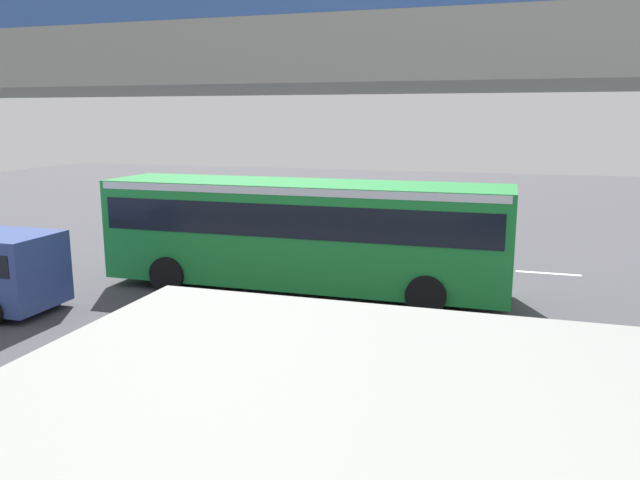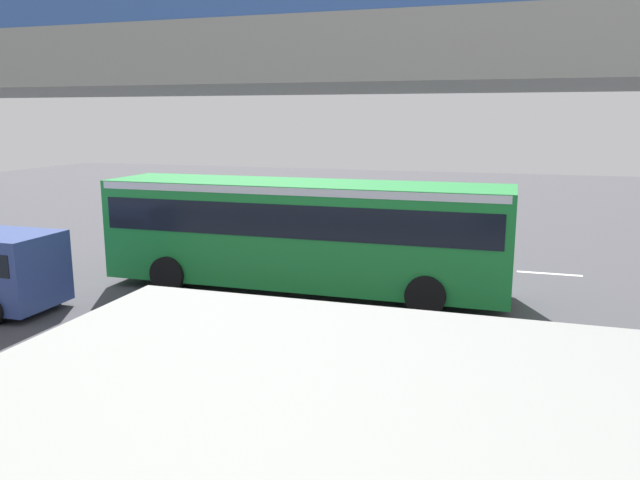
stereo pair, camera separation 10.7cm
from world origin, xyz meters
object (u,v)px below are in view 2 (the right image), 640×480
object	(u,v)px
bicycle_blue	(11,263)
bicycle_black	(8,273)
city_bus	(303,227)
traffic_sign	(186,201)
pedestrian	(314,228)

from	to	relation	value
bicycle_blue	bicycle_black	xyz separation A→B (m)	(-0.92, 1.08, 0.00)
city_bus	traffic_sign	size ratio (longest dim) A/B	4.12
city_bus	bicycle_blue	bearing A→B (deg)	5.95
bicycle_black	pedestrian	size ratio (longest dim) A/B	0.99
bicycle_black	traffic_sign	size ratio (longest dim) A/B	0.63
city_bus	pedestrian	bearing A→B (deg)	-75.45
bicycle_blue	city_bus	bearing A→B (deg)	-174.05
bicycle_blue	traffic_sign	bearing A→B (deg)	-128.09
city_bus	bicycle_black	bearing A→B (deg)	13.57
pedestrian	traffic_sign	distance (m)	4.83
city_bus	bicycle_blue	size ratio (longest dim) A/B	6.52
city_bus	bicycle_blue	world-z (taller)	city_bus
bicycle_blue	bicycle_black	distance (m)	1.42
bicycle_blue	bicycle_black	bearing A→B (deg)	130.26
traffic_sign	pedestrian	bearing A→B (deg)	-162.23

